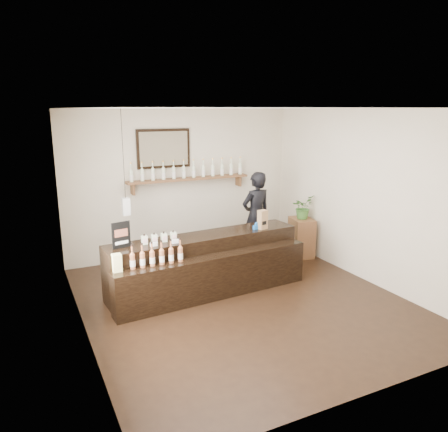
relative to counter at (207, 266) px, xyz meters
name	(u,v)px	position (x,y,z in m)	size (l,w,h in m)	color
ground	(242,301)	(0.31, -0.58, -0.41)	(5.00, 5.00, 0.00)	black
room_shell	(243,189)	(0.31, -0.58, 1.29)	(5.00, 5.00, 5.00)	beige
back_wall_decor	(176,166)	(0.16, 1.79, 1.34)	(2.66, 0.96, 1.69)	brown
counter	(207,266)	(0.00, 0.00, 0.00)	(3.17, 1.05, 1.03)	black
promo_sign	(121,235)	(-1.30, 0.03, 0.65)	(0.27, 0.08, 0.38)	black
paper_bag	(263,220)	(1.01, 0.03, 0.62)	(0.16, 0.13, 0.31)	#886141
tape_dispenser	(257,226)	(0.93, 0.07, 0.51)	(0.14, 0.07, 0.11)	#185BAD
side_cabinet	(301,237)	(2.31, 0.74, -0.04)	(0.48, 0.58, 0.75)	brown
potted_plant	(303,207)	(2.31, 0.74, 0.56)	(0.40, 0.35, 0.45)	#3D702C
shopkeeper	(256,211)	(1.42, 0.97, 0.54)	(0.69, 0.45, 1.90)	black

